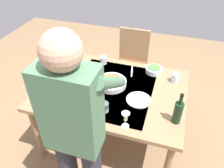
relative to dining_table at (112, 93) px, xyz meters
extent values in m
plane|color=#846647|center=(0.00, 0.00, -0.66)|extent=(6.00, 6.00, 0.00)
cube|color=#93704C|center=(0.00, 0.00, 0.05)|extent=(1.44, 1.07, 0.04)
cube|color=#B2B7C1|center=(0.00, 0.00, 0.07)|extent=(0.79, 0.91, 0.00)
cylinder|color=#93704C|center=(-0.65, -0.46, -0.32)|extent=(0.06, 0.06, 0.69)
cylinder|color=#93704C|center=(0.65, -0.46, -0.32)|extent=(0.06, 0.06, 0.69)
cylinder|color=#93704C|center=(-0.65, 0.46, -0.32)|extent=(0.06, 0.06, 0.69)
cylinder|color=#93704C|center=(0.65, 0.46, -0.32)|extent=(0.06, 0.06, 0.69)
cube|color=brown|center=(0.01, -0.83, -0.21)|extent=(0.40, 0.40, 0.04)
cube|color=#93704C|center=(0.01, -1.01, 0.04)|extent=(0.40, 0.04, 0.45)
cylinder|color=#93704C|center=(-0.16, -1.00, -0.43)|extent=(0.04, 0.04, 0.43)
cylinder|color=#93704C|center=(0.18, -1.00, -0.43)|extent=(0.04, 0.04, 0.43)
cylinder|color=#93704C|center=(-0.16, -0.66, -0.43)|extent=(0.04, 0.04, 0.43)
cylinder|color=#93704C|center=(0.18, -0.66, -0.43)|extent=(0.04, 0.04, 0.43)
cube|color=#4C7556|center=(0.00, 0.81, 0.52)|extent=(0.36, 0.20, 0.60)
sphere|color=tan|center=(0.00, 0.81, 0.92)|extent=(0.22, 0.22, 0.22)
cylinder|color=#4C7556|center=(0.17, 0.58, 0.60)|extent=(0.08, 0.52, 0.40)
cylinder|color=#4C7556|center=(-0.18, 0.58, 0.60)|extent=(0.08, 0.52, 0.40)
cylinder|color=black|center=(-0.64, 0.26, 0.17)|extent=(0.07, 0.07, 0.20)
cylinder|color=black|center=(-0.64, 0.26, 0.31)|extent=(0.03, 0.03, 0.08)
cylinder|color=black|center=(-0.64, 0.26, 0.36)|extent=(0.03, 0.03, 0.02)
cylinder|color=white|center=(-0.25, 0.44, 0.07)|extent=(0.06, 0.06, 0.01)
cylinder|color=white|center=(-0.25, 0.44, 0.11)|extent=(0.01, 0.01, 0.07)
cone|color=white|center=(-0.25, 0.44, 0.18)|extent=(0.07, 0.07, 0.07)
cylinder|color=beige|center=(-0.25, 0.44, 0.16)|extent=(0.03, 0.03, 0.03)
cylinder|color=silver|center=(-0.58, -0.29, 0.11)|extent=(0.08, 0.08, 0.09)
cylinder|color=silver|center=(-0.03, 0.32, 0.11)|extent=(0.08, 0.08, 0.09)
cylinder|color=silver|center=(0.23, -0.40, 0.11)|extent=(0.08, 0.08, 0.09)
cylinder|color=silver|center=(0.46, -0.05, 0.11)|extent=(0.07, 0.07, 0.09)
cylinder|color=silver|center=(0.02, -0.04, 0.10)|extent=(0.30, 0.30, 0.05)
cylinder|color=#C6562D|center=(0.02, -0.04, 0.12)|extent=(0.22, 0.22, 0.03)
cylinder|color=silver|center=(-0.35, -0.40, 0.10)|extent=(0.18, 0.18, 0.05)
cylinder|color=#4C843D|center=(-0.35, -0.40, 0.12)|extent=(0.13, 0.13, 0.03)
cylinder|color=silver|center=(0.34, 0.06, 0.10)|extent=(0.16, 0.16, 0.05)
cylinder|color=tan|center=(0.34, 0.06, 0.12)|extent=(0.12, 0.12, 0.03)
cylinder|color=silver|center=(-0.29, 0.10, 0.07)|extent=(0.23, 0.23, 0.01)
cylinder|color=silver|center=(0.40, -0.25, 0.07)|extent=(0.23, 0.23, 0.01)
cube|color=silver|center=(-0.12, -0.34, 0.07)|extent=(0.05, 0.20, 0.00)
cube|color=silver|center=(0.37, 0.40, 0.07)|extent=(0.06, 0.18, 0.00)
camera|label=1|loc=(-0.52, 1.63, 1.44)|focal=35.49mm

